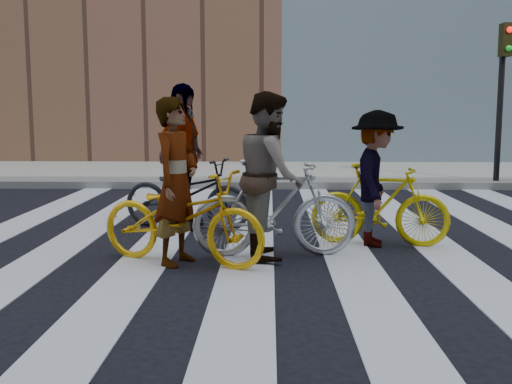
{
  "coord_description": "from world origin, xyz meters",
  "views": [
    {
      "loc": [
        -0.32,
        -7.11,
        1.58
      ],
      "look_at": [
        -0.49,
        0.3,
        0.58
      ],
      "focal_mm": 42.0,
      "sensor_mm": 36.0,
      "label": 1
    }
  ],
  "objects_px": {
    "rider_right": "(376,179)",
    "rider_rear": "(182,157)",
    "bike_silver_mid": "(275,208)",
    "rider_left": "(176,182)",
    "rider_mid": "(270,175)",
    "bike_yellow_right": "(380,205)",
    "bike_yellow_left": "(182,217)",
    "traffic_signal": "(503,77)",
    "bike_dark_rear": "(186,194)"
  },
  "relations": [
    {
      "from": "rider_left",
      "to": "rider_right",
      "type": "relative_size",
      "value": 1.08
    },
    {
      "from": "rider_mid",
      "to": "rider_right",
      "type": "xyz_separation_m",
      "value": [
        1.25,
        0.59,
        -0.1
      ]
    },
    {
      "from": "rider_left",
      "to": "bike_yellow_right",
      "type": "bearing_deg",
      "value": -46.16
    },
    {
      "from": "bike_yellow_left",
      "to": "rider_rear",
      "type": "bearing_deg",
      "value": 29.74
    },
    {
      "from": "bike_silver_mid",
      "to": "bike_yellow_right",
      "type": "xyz_separation_m",
      "value": [
        1.25,
        0.59,
        -0.05
      ]
    },
    {
      "from": "bike_silver_mid",
      "to": "rider_rear",
      "type": "xyz_separation_m",
      "value": [
        -1.23,
        1.58,
        0.44
      ]
    },
    {
      "from": "bike_yellow_left",
      "to": "bike_yellow_right",
      "type": "bearing_deg",
      "value": -45.71
    },
    {
      "from": "rider_right",
      "to": "rider_mid",
      "type": "bearing_deg",
      "value": 126.95
    },
    {
      "from": "rider_left",
      "to": "rider_right",
      "type": "distance_m",
      "value": 2.4
    },
    {
      "from": "rider_left",
      "to": "rider_mid",
      "type": "xyz_separation_m",
      "value": [
        0.97,
        0.33,
        0.03
      ]
    },
    {
      "from": "bike_silver_mid",
      "to": "rider_right",
      "type": "relative_size",
      "value": 1.12
    },
    {
      "from": "traffic_signal",
      "to": "bike_yellow_right",
      "type": "distance_m",
      "value": 6.65
    },
    {
      "from": "bike_yellow_left",
      "to": "rider_left",
      "type": "bearing_deg",
      "value": 111.74
    },
    {
      "from": "bike_yellow_left",
      "to": "bike_dark_rear",
      "type": "relative_size",
      "value": 1.03
    },
    {
      "from": "traffic_signal",
      "to": "bike_yellow_left",
      "type": "bearing_deg",
      "value": -131.63
    },
    {
      "from": "bike_dark_rear",
      "to": "rider_mid",
      "type": "distance_m",
      "value": 1.99
    },
    {
      "from": "rider_mid",
      "to": "rider_rear",
      "type": "relative_size",
      "value": 0.92
    },
    {
      "from": "bike_yellow_left",
      "to": "rider_right",
      "type": "bearing_deg",
      "value": -45.24
    },
    {
      "from": "bike_silver_mid",
      "to": "rider_mid",
      "type": "distance_m",
      "value": 0.36
    },
    {
      "from": "bike_silver_mid",
      "to": "bike_yellow_right",
      "type": "height_order",
      "value": "bike_silver_mid"
    },
    {
      "from": "traffic_signal",
      "to": "rider_right",
      "type": "height_order",
      "value": "traffic_signal"
    },
    {
      "from": "bike_yellow_right",
      "to": "rider_rear",
      "type": "xyz_separation_m",
      "value": [
        -2.48,
        0.99,
        0.49
      ]
    },
    {
      "from": "rider_rear",
      "to": "rider_left",
      "type": "bearing_deg",
      "value": -156.85
    },
    {
      "from": "bike_dark_rear",
      "to": "rider_rear",
      "type": "xyz_separation_m",
      "value": [
        -0.05,
        0.0,
        0.5
      ]
    },
    {
      "from": "bike_silver_mid",
      "to": "rider_mid",
      "type": "xyz_separation_m",
      "value": [
        -0.05,
        0.0,
        0.36
      ]
    },
    {
      "from": "bike_silver_mid",
      "to": "rider_left",
      "type": "xyz_separation_m",
      "value": [
        -1.02,
        -0.33,
        0.33
      ]
    },
    {
      "from": "bike_yellow_left",
      "to": "bike_dark_rear",
      "type": "height_order",
      "value": "bike_yellow_left"
    },
    {
      "from": "rider_right",
      "to": "rider_rear",
      "type": "xyz_separation_m",
      "value": [
        -2.43,
        0.99,
        0.18
      ]
    },
    {
      "from": "traffic_signal",
      "to": "bike_silver_mid",
      "type": "height_order",
      "value": "traffic_signal"
    },
    {
      "from": "bike_yellow_right",
      "to": "rider_mid",
      "type": "height_order",
      "value": "rider_mid"
    },
    {
      "from": "bike_silver_mid",
      "to": "rider_left",
      "type": "relative_size",
      "value": 1.04
    },
    {
      "from": "rider_left",
      "to": "rider_mid",
      "type": "height_order",
      "value": "rider_mid"
    },
    {
      "from": "traffic_signal",
      "to": "rider_mid",
      "type": "relative_size",
      "value": 1.85
    },
    {
      "from": "rider_left",
      "to": "rider_rear",
      "type": "xyz_separation_m",
      "value": [
        -0.22,
        1.91,
        0.11
      ]
    },
    {
      "from": "bike_silver_mid",
      "to": "bike_dark_rear",
      "type": "height_order",
      "value": "bike_silver_mid"
    },
    {
      "from": "bike_dark_rear",
      "to": "bike_yellow_right",
      "type": "bearing_deg",
      "value": -95.52
    },
    {
      "from": "bike_silver_mid",
      "to": "rider_rear",
      "type": "distance_m",
      "value": 2.05
    },
    {
      "from": "bike_dark_rear",
      "to": "rider_right",
      "type": "bearing_deg",
      "value": -95.94
    },
    {
      "from": "bike_silver_mid",
      "to": "rider_right",
      "type": "height_order",
      "value": "rider_right"
    },
    {
      "from": "bike_dark_rear",
      "to": "rider_mid",
      "type": "bearing_deg",
      "value": -127.69
    },
    {
      "from": "bike_yellow_right",
      "to": "bike_dark_rear",
      "type": "height_order",
      "value": "bike_yellow_right"
    },
    {
      "from": "rider_right",
      "to": "rider_rear",
      "type": "distance_m",
      "value": 2.63
    },
    {
      "from": "bike_yellow_right",
      "to": "rider_left",
      "type": "xyz_separation_m",
      "value": [
        -2.26,
        -0.92,
        0.38
      ]
    },
    {
      "from": "bike_silver_mid",
      "to": "rider_right",
      "type": "xyz_separation_m",
      "value": [
        1.2,
        0.59,
        0.26
      ]
    },
    {
      "from": "rider_left",
      "to": "rider_rear",
      "type": "height_order",
      "value": "rider_rear"
    },
    {
      "from": "bike_silver_mid",
      "to": "rider_mid",
      "type": "height_order",
      "value": "rider_mid"
    },
    {
      "from": "traffic_signal",
      "to": "bike_yellow_left",
      "type": "height_order",
      "value": "traffic_signal"
    },
    {
      "from": "rider_mid",
      "to": "rider_right",
      "type": "bearing_deg",
      "value": -69.37
    },
    {
      "from": "rider_mid",
      "to": "rider_right",
      "type": "distance_m",
      "value": 1.38
    },
    {
      "from": "bike_dark_rear",
      "to": "rider_rear",
      "type": "bearing_deg",
      "value": 106.63
    }
  ]
}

